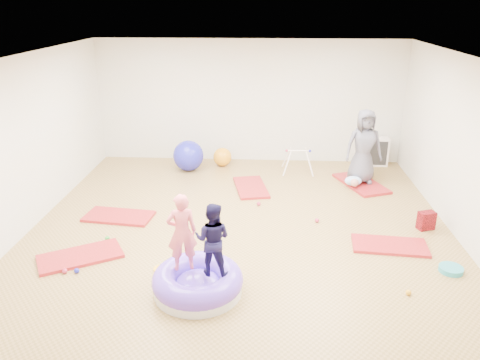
{
  "coord_description": "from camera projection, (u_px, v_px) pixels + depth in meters",
  "views": [
    {
      "loc": [
        0.41,
        -6.65,
        3.6
      ],
      "look_at": [
        0.0,
        0.3,
        0.9
      ],
      "focal_mm": 35.0,
      "sensor_mm": 36.0,
      "label": 1
    }
  ],
  "objects": [
    {
      "name": "room",
      "position": [
        239.0,
        156.0,
        7.01
      ],
      "size": [
        7.01,
        8.01,
        2.81
      ],
      "color": "#A07F48",
      "rests_on": "ground"
    },
    {
      "name": "gym_mat_front_left",
      "position": [
        80.0,
        256.0,
        6.95
      ],
      "size": [
        1.33,
        1.12,
        0.05
      ],
      "primitive_type": "cube",
      "rotation": [
        0.0,
        0.0,
        0.53
      ],
      "color": "#B71F31",
      "rests_on": "ground"
    },
    {
      "name": "gym_mat_mid_left",
      "position": [
        119.0,
        216.0,
        8.24
      ],
      "size": [
        1.24,
        0.73,
        0.05
      ],
      "primitive_type": "cube",
      "rotation": [
        0.0,
        0.0,
        -0.12
      ],
      "color": "#B71F31",
      "rests_on": "ground"
    },
    {
      "name": "gym_mat_center_back",
      "position": [
        251.0,
        187.0,
        9.51
      ],
      "size": [
        0.8,
        1.26,
        0.05
      ],
      "primitive_type": "cube",
      "rotation": [
        0.0,
        0.0,
        1.77
      ],
      "color": "#B71F31",
      "rests_on": "ground"
    },
    {
      "name": "gym_mat_right",
      "position": [
        390.0,
        245.0,
        7.26
      ],
      "size": [
        1.18,
        0.67,
        0.05
      ],
      "primitive_type": "cube",
      "rotation": [
        0.0,
        0.0,
        -0.09
      ],
      "color": "#B71F31",
      "rests_on": "ground"
    },
    {
      "name": "gym_mat_rear_right",
      "position": [
        361.0,
        183.0,
        9.7
      ],
      "size": [
        1.07,
        1.44,
        0.05
      ],
      "primitive_type": "cube",
      "rotation": [
        0.0,
        0.0,
        1.94
      ],
      "color": "#B71F31",
      "rests_on": "ground"
    },
    {
      "name": "inflatable_cushion",
      "position": [
        198.0,
        282.0,
        6.1
      ],
      "size": [
        1.19,
        1.19,
        0.38
      ],
      "rotation": [
        0.0,
        0.0,
        0.37
      ],
      "color": "silver",
      "rests_on": "ground"
    },
    {
      "name": "child_pink",
      "position": [
        182.0,
        229.0,
        5.94
      ],
      "size": [
        0.44,
        0.35,
        1.06
      ],
      "primitive_type": "imported",
      "rotation": [
        0.0,
        0.0,
        3.42
      ],
      "color": "#FB6671",
      "rests_on": "inflatable_cushion"
    },
    {
      "name": "child_navy",
      "position": [
        213.0,
        236.0,
        5.85
      ],
      "size": [
        0.53,
        0.45,
        0.98
      ],
      "primitive_type": "imported",
      "rotation": [
        0.0,
        0.0,
        2.97
      ],
      "color": "#130F35",
      "rests_on": "inflatable_cushion"
    },
    {
      "name": "adult_caregiver",
      "position": [
        364.0,
        146.0,
        9.47
      ],
      "size": [
        0.78,
        0.55,
        1.52
      ],
      "primitive_type": "imported",
      "rotation": [
        0.0,
        0.0,
        0.09
      ],
      "color": "#51505E",
      "rests_on": "gym_mat_rear_right"
    },
    {
      "name": "infant",
      "position": [
        353.0,
        181.0,
        9.46
      ],
      "size": [
        0.34,
        0.35,
        0.2
      ],
      "color": "#A4C5FA",
      "rests_on": "gym_mat_rear_right"
    },
    {
      "name": "ball_pit_balls",
      "position": [
        208.0,
        245.0,
        7.24
      ],
      "size": [
        4.75,
        2.79,
        0.08
      ],
      "color": "#BF2C4D",
      "rests_on": "ground"
    },
    {
      "name": "exercise_ball_blue",
      "position": [
        188.0,
        156.0,
        10.42
      ],
      "size": [
        0.68,
        0.68,
        0.68
      ],
      "primitive_type": "sphere",
      "color": "#2121B1",
      "rests_on": "ground"
    },
    {
      "name": "exercise_ball_orange",
      "position": [
        222.0,
        157.0,
        10.75
      ],
      "size": [
        0.42,
        0.42,
        0.42
      ],
      "primitive_type": "sphere",
      "color": "orange",
      "rests_on": "ground"
    },
    {
      "name": "infant_play_gym",
      "position": [
        298.0,
        158.0,
        10.27
      ],
      "size": [
        0.68,
        0.65,
        0.52
      ],
      "rotation": [
        0.0,
        0.0,
        -0.38
      ],
      "color": "white",
      "rests_on": "ground"
    },
    {
      "name": "cube_shelf",
      "position": [
        373.0,
        151.0,
        10.77
      ],
      "size": [
        0.65,
        0.32,
        0.65
      ],
      "color": "white",
      "rests_on": "ground"
    },
    {
      "name": "balance_disc",
      "position": [
        451.0,
        269.0,
        6.6
      ],
      "size": [
        0.33,
        0.33,
        0.07
      ],
      "primitive_type": "cylinder",
      "color": "teal",
      "rests_on": "ground"
    },
    {
      "name": "backpack",
      "position": [
        426.0,
        221.0,
        7.79
      ],
      "size": [
        0.31,
        0.24,
        0.31
      ],
      "primitive_type": "cube",
      "rotation": [
        0.0,
        0.0,
        0.33
      ],
      "color": "#AC0C17",
      "rests_on": "ground"
    },
    {
      "name": "yellow_toy",
      "position": [
        160.0,
        269.0,
        6.65
      ],
      "size": [
        0.2,
        0.2,
        0.03
      ],
      "primitive_type": "cylinder",
      "color": "gold",
      "rests_on": "ground"
    }
  ]
}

